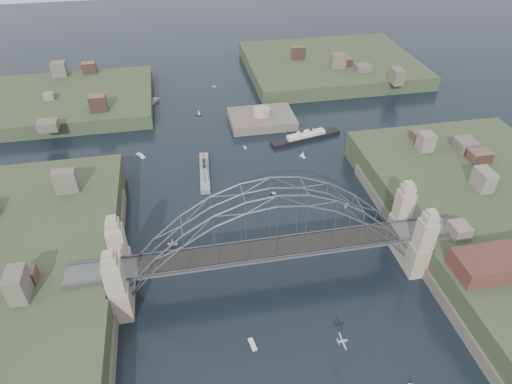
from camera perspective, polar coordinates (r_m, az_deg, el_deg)
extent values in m
plane|color=black|center=(102.08, 1.93, -10.50)|extent=(500.00, 500.00, 0.00)
cube|color=#4F4F51|center=(96.35, 2.03, -7.28)|extent=(84.00, 6.00, 0.70)
cube|color=#52555D|center=(93.89, 2.44, -8.29)|extent=(84.00, 0.25, 0.50)
cube|color=#52555D|center=(98.09, 1.66, -5.85)|extent=(84.00, 0.25, 0.50)
cube|color=black|center=(95.97, 2.04, -7.05)|extent=(55.20, 5.20, 0.35)
cube|color=#A1937F|center=(92.13, -17.13, -11.29)|extent=(3.40, 3.40, 17.70)
cube|color=#A1937F|center=(99.16, -16.83, -7.03)|extent=(3.40, 3.40, 17.70)
cube|color=#A1937F|center=(102.68, 20.21, -6.11)|extent=(3.40, 3.40, 17.70)
cube|color=#A1937F|center=(109.02, 17.85, -2.64)|extent=(3.40, 3.40, 17.70)
cube|color=#A1937F|center=(99.00, -16.47, -11.05)|extent=(4.08, 13.80, 8.00)
cube|color=#A1937F|center=(108.88, 18.49, -6.25)|extent=(4.08, 13.80, 8.00)
cube|color=#5B5449|center=(101.85, -18.45, -12.37)|extent=(6.00, 70.00, 4.00)
cube|color=#344027|center=(124.02, 29.23, -4.84)|extent=(50.00, 90.00, 12.00)
cube|color=#5B5449|center=(112.65, 20.01, -7.04)|extent=(6.00, 70.00, 4.00)
cube|color=#344027|center=(182.67, -22.38, 9.96)|extent=(60.00, 45.00, 9.00)
cube|color=#344027|center=(203.27, 9.32, 14.97)|extent=(70.00, 55.00, 9.50)
cube|color=#5B5449|center=(159.18, 0.73, 8.53)|extent=(22.00, 16.00, 7.00)
cylinder|color=#A1937F|center=(157.00, 0.74, 10.04)|extent=(6.00, 6.00, 2.40)
cube|color=#592D26|center=(103.46, 28.70, -7.72)|extent=(20.00, 8.00, 4.00)
cube|color=#4F4F51|center=(100.65, 29.27, -17.44)|extent=(4.00, 22.00, 1.40)
cube|color=#909597|center=(132.74, -6.46, 2.40)|extent=(4.03, 19.80, 1.75)
cube|color=#909597|center=(132.00, -6.50, 2.87)|extent=(2.74, 10.93, 1.31)
cube|color=#909597|center=(131.46, -6.53, 3.22)|extent=(1.79, 5.01, 0.87)
cylinder|color=black|center=(129.89, -6.53, 3.17)|extent=(0.94, 0.94, 1.75)
cylinder|color=black|center=(132.20, -6.57, 3.83)|extent=(0.94, 0.94, 1.75)
cylinder|color=#52555D|center=(126.27, -6.48, 1.96)|extent=(0.17, 0.17, 4.37)
cylinder|color=#52555D|center=(136.13, -6.61, 4.78)|extent=(0.17, 0.17, 4.37)
cube|color=#909597|center=(174.02, -13.54, 10.41)|extent=(9.32, 12.52, 1.38)
cube|color=#909597|center=(173.58, -13.59, 10.71)|extent=(5.44, 7.10, 1.04)
cube|color=#909597|center=(173.25, -13.62, 10.94)|extent=(2.80, 3.45, 0.69)
cylinder|color=black|center=(172.31, -13.83, 10.99)|extent=(0.68, 0.68, 1.38)
cylinder|color=black|center=(173.69, -13.47, 11.26)|extent=(0.68, 0.68, 1.38)
cylinder|color=#52555D|center=(170.13, -14.43, 10.48)|extent=(0.14, 0.14, 3.46)
cylinder|color=#52555D|center=(176.06, -12.88, 11.64)|extent=(0.14, 0.14, 3.46)
cube|color=black|center=(149.59, 6.26, 6.71)|extent=(24.16, 8.55, 1.75)
cube|color=white|center=(148.94, 6.29, 7.15)|extent=(13.43, 5.34, 1.31)
cube|color=white|center=(148.46, 6.32, 7.48)|extent=(6.26, 3.10, 0.87)
cylinder|color=black|center=(147.34, 5.76, 7.62)|extent=(1.18, 1.18, 1.75)
cylinder|color=black|center=(148.85, 6.91, 7.86)|extent=(1.18, 1.18, 1.75)
cylinder|color=#52555D|center=(145.09, 3.82, 7.13)|extent=(0.17, 0.17, 4.37)
cylinder|color=#52555D|center=(151.56, 8.74, 8.16)|extent=(0.17, 0.17, 4.37)
cube|color=#B6BABE|center=(87.21, 10.82, -17.94)|extent=(1.80, 0.34, 0.31)
cube|color=#B6BABE|center=(87.17, 10.82, -17.92)|extent=(0.34, 3.60, 0.07)
cube|color=#B6BABE|center=(86.82, 10.25, -18.00)|extent=(0.19, 1.13, 0.39)
cube|color=white|center=(110.66, -10.43, -6.52)|extent=(2.50, 1.24, 0.45)
cylinder|color=#52555D|center=(109.95, -10.49, -6.12)|extent=(0.08, 0.08, 2.20)
cone|color=silver|center=(109.95, -10.49, -6.12)|extent=(1.41, 1.22, 1.92)
cube|color=white|center=(124.04, 2.27, -0.32)|extent=(1.69, 1.71, 0.45)
cube|color=white|center=(123.80, 2.27, -0.17)|extent=(1.12, 1.13, 0.40)
cylinder|color=black|center=(123.53, 2.28, 0.00)|extent=(0.16, 0.16, 0.70)
cube|color=white|center=(90.96, -0.44, -18.60)|extent=(1.40, 2.95, 0.45)
cube|color=white|center=(140.48, 5.87, 4.43)|extent=(1.45, 2.08, 0.45)
cylinder|color=#52555D|center=(139.92, 5.89, 4.80)|extent=(0.08, 0.08, 2.20)
cone|color=silver|center=(139.92, 5.89, 4.80)|extent=(1.44, 1.55, 1.92)
cube|color=white|center=(144.59, -14.29, 4.42)|extent=(2.92, 3.70, 0.45)
cube|color=white|center=(144.38, -14.32, 4.55)|extent=(2.00, 2.37, 0.40)
cylinder|color=black|center=(144.15, -14.34, 4.70)|extent=(0.16, 0.16, 0.70)
cube|color=white|center=(144.33, -1.39, 5.60)|extent=(0.73, 1.61, 0.45)
cube|color=white|center=(165.07, -7.19, 9.59)|extent=(1.91, 1.00, 0.45)
cylinder|color=#52555D|center=(164.60, -7.21, 9.91)|extent=(0.08, 0.08, 2.20)
cone|color=silver|center=(164.60, -7.21, 9.91)|extent=(1.44, 1.26, 1.92)
cube|color=white|center=(122.46, 11.28, -1.69)|extent=(1.86, 2.13, 0.45)
cube|color=white|center=(186.43, -5.25, 13.03)|extent=(1.88, 1.74, 0.45)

